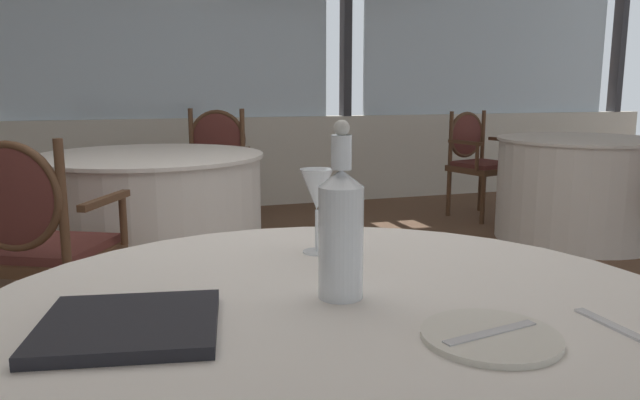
{
  "coord_description": "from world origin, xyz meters",
  "views": [
    {
      "loc": [
        -0.49,
        -2.11,
        1.14
      ],
      "look_at": [
        -0.13,
        -1.02,
        0.92
      ],
      "focal_mm": 34.46,
      "sensor_mm": 36.0,
      "label": 1
    }
  ],
  "objects_px": {
    "menu_book": "(129,325)",
    "dining_chair_0_1": "(35,234)",
    "dining_chair_0_0": "(213,165)",
    "dining_chair_1_1": "(476,155)",
    "side_plate": "(491,336)",
    "wine_glass": "(317,192)",
    "water_bottle": "(341,229)"
  },
  "relations": [
    {
      "from": "dining_chair_0_0",
      "to": "dining_chair_0_1",
      "type": "height_order",
      "value": "dining_chair_0_0"
    },
    {
      "from": "water_bottle",
      "to": "dining_chair_0_0",
      "type": "relative_size",
      "value": 0.33
    },
    {
      "from": "side_plate",
      "to": "menu_book",
      "type": "height_order",
      "value": "menu_book"
    },
    {
      "from": "dining_chair_1_1",
      "to": "wine_glass",
      "type": "bearing_deg",
      "value": -51.54
    },
    {
      "from": "wine_glass",
      "to": "dining_chair_0_1",
      "type": "bearing_deg",
      "value": 119.82
    },
    {
      "from": "dining_chair_0_0",
      "to": "dining_chair_0_1",
      "type": "distance_m",
      "value": 2.14
    },
    {
      "from": "dining_chair_0_1",
      "to": "water_bottle",
      "type": "bearing_deg",
      "value": -129.19
    },
    {
      "from": "water_bottle",
      "to": "menu_book",
      "type": "distance_m",
      "value": 0.39
    },
    {
      "from": "side_plate",
      "to": "water_bottle",
      "type": "height_order",
      "value": "water_bottle"
    },
    {
      "from": "side_plate",
      "to": "menu_book",
      "type": "bearing_deg",
      "value": 158.7
    },
    {
      "from": "water_bottle",
      "to": "menu_book",
      "type": "bearing_deg",
      "value": -172.7
    },
    {
      "from": "side_plate",
      "to": "dining_chair_0_1",
      "type": "xyz_separation_m",
      "value": [
        -0.86,
        1.87,
        -0.21
      ]
    },
    {
      "from": "wine_glass",
      "to": "dining_chair_0_0",
      "type": "distance_m",
      "value": 3.25
    },
    {
      "from": "wine_glass",
      "to": "dining_chair_1_1",
      "type": "xyz_separation_m",
      "value": [
        2.56,
        3.4,
        -0.36
      ]
    },
    {
      "from": "side_plate",
      "to": "dining_chair_1_1",
      "type": "height_order",
      "value": "dining_chair_1_1"
    },
    {
      "from": "dining_chair_0_0",
      "to": "dining_chair_1_1",
      "type": "distance_m",
      "value": 2.35
    },
    {
      "from": "side_plate",
      "to": "menu_book",
      "type": "relative_size",
      "value": 0.78
    },
    {
      "from": "dining_chair_1_1",
      "to": "side_plate",
      "type": "bearing_deg",
      "value": -46.51
    },
    {
      "from": "dining_chair_0_0",
      "to": "dining_chair_1_1",
      "type": "relative_size",
      "value": 1.06
    },
    {
      "from": "dining_chair_0_0",
      "to": "menu_book",
      "type": "bearing_deg",
      "value": 17.1
    },
    {
      "from": "wine_glass",
      "to": "dining_chair_0_1",
      "type": "relative_size",
      "value": 0.2
    },
    {
      "from": "wine_glass",
      "to": "dining_chair_0_0",
      "type": "relative_size",
      "value": 0.2
    },
    {
      "from": "water_bottle",
      "to": "wine_glass",
      "type": "height_order",
      "value": "water_bottle"
    },
    {
      "from": "dining_chair_0_1",
      "to": "dining_chair_1_1",
      "type": "relative_size",
      "value": 1.03
    },
    {
      "from": "dining_chair_1_1",
      "to": "dining_chair_0_0",
      "type": "bearing_deg",
      "value": -100.17
    },
    {
      "from": "dining_chair_0_0",
      "to": "wine_glass",
      "type": "bearing_deg",
      "value": 23.29
    },
    {
      "from": "menu_book",
      "to": "dining_chair_0_1",
      "type": "relative_size",
      "value": 0.28
    },
    {
      "from": "water_bottle",
      "to": "dining_chair_1_1",
      "type": "height_order",
      "value": "water_bottle"
    },
    {
      "from": "water_bottle",
      "to": "menu_book",
      "type": "height_order",
      "value": "water_bottle"
    },
    {
      "from": "dining_chair_1_1",
      "to": "dining_chair_0_1",
      "type": "bearing_deg",
      "value": -72.46
    },
    {
      "from": "side_plate",
      "to": "dining_chair_0_0",
      "type": "relative_size",
      "value": 0.21
    },
    {
      "from": "dining_chair_0_0",
      "to": "dining_chair_0_1",
      "type": "relative_size",
      "value": 1.03
    }
  ]
}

